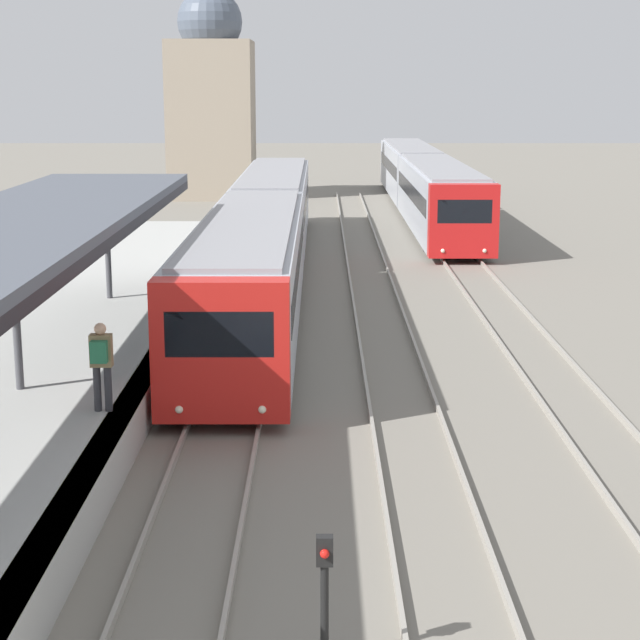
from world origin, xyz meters
TOP-DOWN VIEW (x-y plane):
  - platform_canopy at (-3.96, 13.50)m, footprint 4.00×23.02m
  - person_on_platform at (-2.06, 12.01)m, footprint 0.40×0.40m
  - train_near at (0.00, 29.95)m, footprint 2.72×33.69m
  - train_far at (7.40, 49.99)m, footprint 2.67×33.19m
  - signal_post_near at (1.99, 4.68)m, footprint 0.20×0.21m
  - distant_domed_building at (-4.59, 58.58)m, footprint 5.01×5.01m

SIDE VIEW (x-z plane):
  - signal_post_near at x=1.99m, z-range 0.21..1.85m
  - train_far at x=7.40m, z-range 0.17..3.36m
  - train_near at x=0.00m, z-range 0.17..3.37m
  - person_on_platform at x=-2.06m, z-range 1.02..2.68m
  - platform_canopy at x=-3.96m, z-range 2.39..5.69m
  - distant_domed_building at x=-4.59m, z-range -0.37..11.93m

